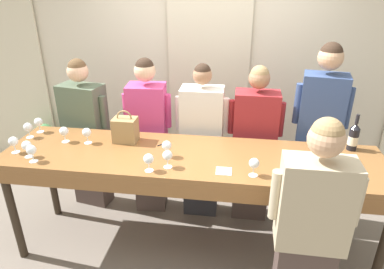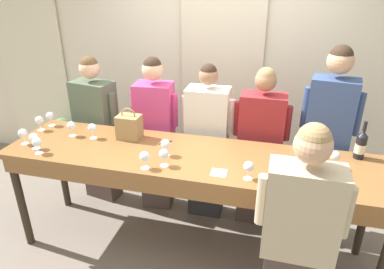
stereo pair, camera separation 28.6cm
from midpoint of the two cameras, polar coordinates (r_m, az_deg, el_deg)
name	(u,v)px [view 2 (the right image)]	position (r m, az deg, el deg)	size (l,w,h in m)	color
ground_plane	(190,247)	(3.44, 2.16, -18.34)	(18.00, 18.00, 0.00)	#70665B
wall_back	(222,66)	(4.11, 7.08, 11.18)	(12.00, 0.06, 2.80)	beige
curtain_panel_left	(32,60)	(5.06, -23.61, 11.22)	(0.94, 0.03, 2.69)	beige
curtain_panel_center	(221,72)	(4.06, 6.91, 10.21)	(0.94, 0.03, 2.69)	beige
tasting_bar	(189,166)	(2.87, 2.32, -5.35)	(3.18, 0.79, 1.00)	brown
wine_bottle	(361,145)	(3.13, 28.71, -1.61)	(0.08, 0.08, 0.32)	black
handbag	(129,127)	(3.13, -7.87, 1.25)	(0.21, 0.16, 0.30)	#997A4C
wine_glass_front_left	(92,128)	(3.19, -13.87, 0.95)	(0.08, 0.08, 0.14)	white
wine_glass_front_mid	(71,126)	(3.29, -17.18, 1.30)	(0.08, 0.08, 0.14)	white
wine_glass_front_right	(39,121)	(3.52, -22.03, 2.11)	(0.08, 0.08, 0.14)	white
wine_glass_center_left	(165,145)	(2.79, -1.53, -1.79)	(0.08, 0.08, 0.14)	white
wine_glass_center_mid	(164,155)	(2.64, -1.64, -3.44)	(0.08, 0.08, 0.14)	white
wine_glass_center_right	(144,157)	(2.61, -4.84, -3.81)	(0.08, 0.08, 0.14)	white
wine_glass_back_left	(23,134)	(3.28, -24.19, 0.08)	(0.08, 0.08, 0.14)	white
wine_glass_back_mid	(249,167)	(2.53, 12.64, -5.39)	(0.08, 0.08, 0.14)	white
wine_glass_back_right	(335,156)	(2.89, 25.37, -3.39)	(0.08, 0.08, 0.14)	white
wine_glass_near_host	(34,138)	(3.14, -22.56, -0.62)	(0.08, 0.08, 0.14)	white
wine_glass_by_bottle	(50,116)	(3.60, -20.50, 2.83)	(0.08, 0.08, 0.14)	white
wine_glass_by_handbag	(37,143)	(3.05, -22.04, -1.32)	(0.08, 0.08, 0.14)	white
napkin	(219,173)	(2.61, 7.64, -6.43)	(0.12, 0.12, 0.00)	white
pen	(165,142)	(3.05, -1.80, -1.40)	(0.10, 0.10, 0.01)	black
guest_olive_jacket	(97,130)	(3.82, -13.50, 0.66)	(0.55, 0.32, 1.64)	#473833
guest_pink_top	(156,135)	(3.56, -3.82, -0.14)	(0.49, 0.31, 1.67)	#473833
guest_cream_sweater	(207,144)	(3.46, 4.90, -1.60)	(0.52, 0.27, 1.63)	#28282D
guest_striped_shirt	(259,149)	(3.42, 13.55, -2.42)	(0.53, 0.26, 1.63)	#473833
guest_navy_coat	(326,143)	(3.42, 23.63, -1.41)	(0.51, 0.32, 1.85)	#383D51
host_pouring	(297,242)	(2.36, 20.62, -16.53)	(0.55, 0.23, 1.65)	#473833
potted_plant	(65,140)	(4.86, -18.91, -0.93)	(0.31, 0.31, 0.67)	#935B3D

